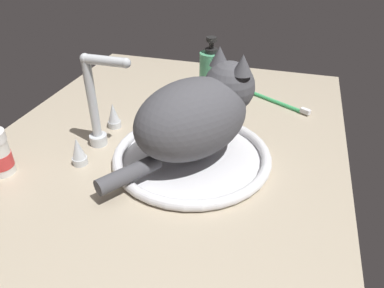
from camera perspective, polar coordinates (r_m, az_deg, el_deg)
name	(u,v)px	position (r cm, az deg, el deg)	size (l,w,h in cm)	color
countertop	(163,153)	(83.88, -4.57, -1.40)	(110.16, 81.07, 3.00)	#B7A88E
sink_basin	(192,156)	(78.34, 0.00, -1.86)	(34.14, 34.14, 2.21)	white
faucet	(97,112)	(82.26, -14.66, 4.92)	(19.51, 12.01, 21.58)	silver
cat	(200,113)	(74.37, 1.21, 4.92)	(35.06, 28.95, 19.88)	#4C4C51
soap_pump_bottle	(211,72)	(106.04, 2.94, 11.24)	(6.42, 6.42, 16.59)	#4C9E70
toothbrush	(281,103)	(103.90, 13.77, 6.26)	(10.38, 16.96, 1.70)	#3FB266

